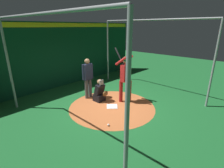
% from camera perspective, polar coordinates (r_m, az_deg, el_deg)
% --- Properties ---
extents(ground_plane, '(26.80, 26.80, 0.00)m').
position_cam_1_polar(ground_plane, '(6.83, 0.00, -7.56)').
color(ground_plane, '#195B28').
extents(dirt_circle, '(3.36, 3.36, 0.01)m').
position_cam_1_polar(dirt_circle, '(6.83, 0.00, -7.54)').
color(dirt_circle, '#B76033').
rests_on(dirt_circle, ground).
extents(home_plate, '(0.59, 0.59, 0.01)m').
position_cam_1_polar(home_plate, '(6.83, 0.00, -7.47)').
color(home_plate, white).
rests_on(home_plate, dirt_circle).
extents(batter, '(0.68, 0.49, 2.24)m').
position_cam_1_polar(batter, '(6.91, 4.50, 3.25)').
color(batter, maroon).
rests_on(batter, ground).
extents(catcher, '(0.58, 0.40, 0.97)m').
position_cam_1_polar(catcher, '(7.20, -4.10, -2.88)').
color(catcher, black).
rests_on(catcher, ground).
extents(umpire, '(0.22, 0.49, 1.75)m').
position_cam_1_polar(umpire, '(7.40, -8.10, 2.56)').
color(umpire, '#4C4C51').
rests_on(umpire, ground).
extents(back_wall, '(0.23, 10.80, 3.23)m').
position_cam_1_polar(back_wall, '(9.23, -17.68, 9.18)').
color(back_wall, '#0C3D26').
rests_on(back_wall, ground).
extents(cage_frame, '(5.52, 5.25, 3.33)m').
position_cam_1_polar(cage_frame, '(6.17, 0.00, 11.83)').
color(cage_frame, gray).
rests_on(cage_frame, ground).
extents(baseball_0, '(0.07, 0.07, 0.07)m').
position_cam_1_polar(baseball_0, '(5.60, -1.22, -13.48)').
color(baseball_0, white).
rests_on(baseball_0, dirt_circle).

